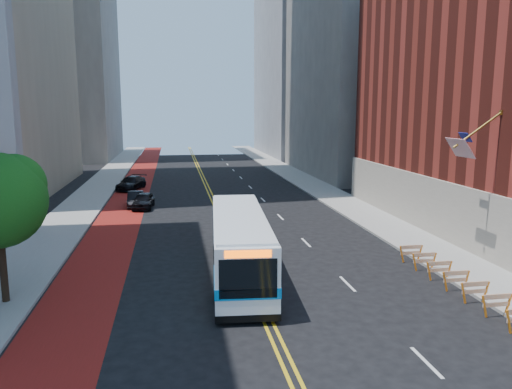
{
  "coord_description": "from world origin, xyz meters",
  "views": [
    {
      "loc": [
        -3.68,
        -16.89,
        8.67
      ],
      "look_at": [
        0.46,
        8.0,
        4.35
      ],
      "focal_mm": 35.0,
      "sensor_mm": 36.0,
      "label": 1
    }
  ],
  "objects_px": {
    "transit_bus": "(239,244)",
    "car_b": "(136,199)",
    "car_c": "(131,183)",
    "car_a": "(143,200)"
  },
  "relations": [
    {
      "from": "car_a",
      "to": "car_b",
      "type": "xyz_separation_m",
      "value": [
        -0.74,
        1.11,
        -0.04
      ]
    },
    {
      "from": "transit_bus",
      "to": "car_b",
      "type": "xyz_separation_m",
      "value": [
        -6.74,
        20.65,
        -1.1
      ]
    },
    {
      "from": "transit_bus",
      "to": "car_b",
      "type": "relative_size",
      "value": 3.11
    },
    {
      "from": "transit_bus",
      "to": "car_b",
      "type": "height_order",
      "value": "transit_bus"
    },
    {
      "from": "transit_bus",
      "to": "car_c",
      "type": "distance_m",
      "value": 31.43
    },
    {
      "from": "transit_bus",
      "to": "car_a",
      "type": "relative_size",
      "value": 3.03
    },
    {
      "from": "transit_bus",
      "to": "car_a",
      "type": "distance_m",
      "value": 20.47
    },
    {
      "from": "transit_bus",
      "to": "car_a",
      "type": "xyz_separation_m",
      "value": [
        -6.0,
        19.54,
        -1.06
      ]
    },
    {
      "from": "car_c",
      "to": "car_a",
      "type": "bearing_deg",
      "value": -62.2
    },
    {
      "from": "car_b",
      "to": "car_c",
      "type": "height_order",
      "value": "car_c"
    }
  ]
}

